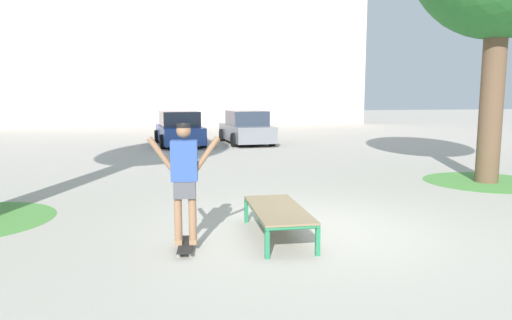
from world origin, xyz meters
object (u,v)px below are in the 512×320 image
Objects in this scene: skater at (185,175)px; car_blue at (179,130)px; skate_box at (278,211)px; car_grey at (246,128)px; skateboard at (186,245)px.

car_blue is (0.84, 14.42, -0.38)m from skater.
skate_box is 1.60m from skater.
car_blue is at bearing 92.40° from skate_box.
skate_box is 14.38m from car_grey.
skate_box is 1.50m from skateboard.
skateboard is (-1.43, -0.31, -0.34)m from skate_box.
car_grey is at bearing 75.04° from skater.
skate_box is 2.36× the size of skateboard.
skate_box is at bearing 12.04° from skater.
car_blue is 1.01× the size of car_grey.
skateboard is 0.48× the size of skater.
skateboard is 14.46m from car_blue.
car_grey is (3.87, 14.47, 0.61)m from skateboard.
skate_box is 0.45× the size of car_blue.
skater is 14.45m from car_blue.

